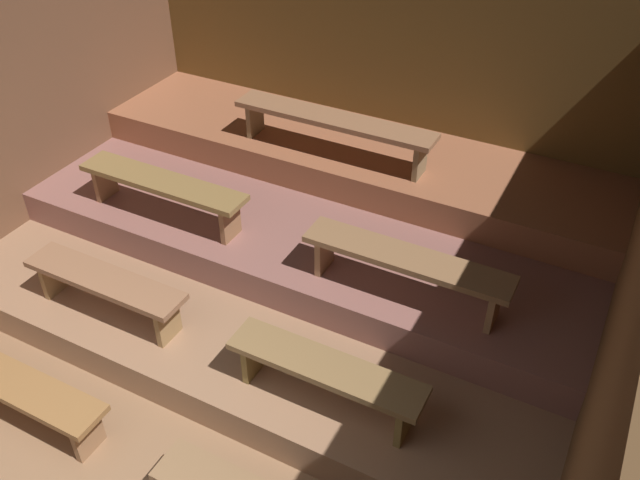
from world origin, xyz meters
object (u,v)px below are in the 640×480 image
(bench_lower_right, at_px, (326,372))
(bench_upper_center, at_px, (334,123))
(bench_middle_right, at_px, (406,263))
(bench_middle_left, at_px, (163,187))
(bench_lower_left, at_px, (105,285))
(bench_floor_left, at_px, (14,387))

(bench_lower_right, bearing_deg, bench_upper_center, 115.67)
(bench_middle_right, bearing_deg, bench_middle_left, 180.00)
(bench_middle_left, xyz_separation_m, bench_upper_center, (1.07, 1.26, 0.31))
(bench_middle_left, bearing_deg, bench_middle_right, 0.00)
(bench_lower_left, height_order, bench_lower_right, same)
(bench_lower_left, distance_m, bench_middle_right, 2.42)
(bench_floor_left, bearing_deg, bench_lower_right, 24.57)
(bench_lower_right, distance_m, bench_middle_left, 2.42)
(bench_lower_right, relative_size, bench_middle_right, 0.87)
(bench_lower_left, distance_m, bench_upper_center, 2.53)
(bench_upper_center, bearing_deg, bench_middle_left, -130.32)
(bench_lower_left, bearing_deg, bench_middle_left, 99.42)
(bench_floor_left, height_order, bench_lower_left, bench_lower_left)
(bench_middle_left, relative_size, bench_upper_center, 0.83)
(bench_middle_left, height_order, bench_upper_center, bench_upper_center)
(bench_floor_left, distance_m, bench_middle_left, 2.07)
(bench_floor_left, height_order, bench_middle_right, bench_middle_right)
(bench_lower_left, height_order, bench_middle_left, bench_middle_left)
(bench_middle_left, bearing_deg, bench_lower_left, -80.58)
(bench_lower_left, relative_size, bench_middle_right, 0.87)
(bench_lower_right, height_order, bench_middle_left, bench_middle_left)
(bench_lower_left, xyz_separation_m, bench_upper_center, (0.90, 2.28, 0.62))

